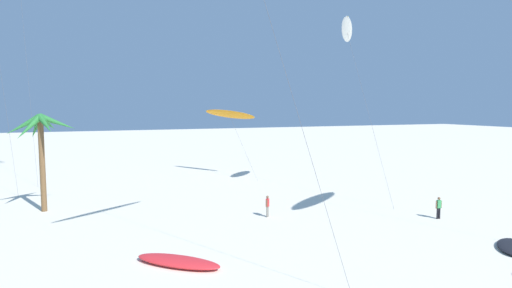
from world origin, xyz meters
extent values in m
cylinder|color=brown|center=(-12.38, 34.53, 3.78)|extent=(0.43, 0.43, 7.55)
cone|color=#287533|center=(-11.15, 34.73, 7.05)|extent=(2.77, 0.99, 1.53)
cone|color=#287533|center=(-11.97, 35.69, 7.01)|extent=(1.43, 2.73, 1.60)
cone|color=#287533|center=(-12.80, 35.48, 6.69)|extent=(1.49, 2.46, 2.15)
cone|color=#287533|center=(-13.56, 34.46, 6.90)|extent=(2.66, 0.71, 1.79)
cone|color=#287533|center=(-13.08, 33.69, 6.77)|extent=(2.05, 2.30, 2.02)
cone|color=#287533|center=(-11.92, 33.39, 7.00)|extent=(1.52, 2.71, 1.61)
cylinder|color=#4C4C51|center=(-16.21, 42.74, 10.83)|extent=(2.08, 2.39, 21.65)
ellipsoid|color=orange|center=(6.87, 45.66, 7.43)|extent=(5.02, 6.81, 1.70)
ellipsoid|color=#19B2B7|center=(6.87, 45.66, 7.46)|extent=(4.56, 6.51, 1.02)
cylinder|color=#4C4C51|center=(7.69, 43.08, 3.68)|extent=(1.64, 5.17, 7.37)
ellipsoid|color=white|center=(13.70, 31.34, 15.45)|extent=(4.01, 5.57, 2.24)
ellipsoid|color=yellow|center=(13.70, 31.34, 15.49)|extent=(3.53, 5.20, 1.66)
cylinder|color=#4C4C51|center=(13.84, 27.93, 7.68)|extent=(0.29, 6.84, 15.37)
cylinder|color=#4C4C51|center=(-0.32, 14.54, 8.61)|extent=(4.01, 3.77, 17.23)
cylinder|color=#4C4C51|center=(-14.68, 48.52, 10.58)|extent=(1.43, 5.34, 21.16)
ellipsoid|color=red|center=(-4.71, 19.19, 0.21)|extent=(4.60, 4.39, 0.42)
ellipsoid|color=blue|center=(-4.71, 19.19, 0.23)|extent=(2.47, 2.41, 0.25)
cylinder|color=slate|center=(3.46, 26.22, 0.41)|extent=(0.14, 0.14, 0.82)
cylinder|color=slate|center=(3.57, 26.34, 0.41)|extent=(0.14, 0.14, 0.82)
cube|color=red|center=(3.51, 26.28, 1.11)|extent=(0.35, 0.36, 0.59)
cylinder|color=brown|center=(3.38, 26.12, 1.07)|extent=(0.09, 0.09, 0.56)
cylinder|color=brown|center=(3.65, 26.44, 1.07)|extent=(0.09, 0.09, 0.56)
sphere|color=brown|center=(3.51, 26.28, 1.54)|extent=(0.21, 0.21, 0.21)
cylinder|color=black|center=(15.22, 21.03, 0.41)|extent=(0.14, 0.14, 0.82)
cylinder|color=black|center=(15.06, 21.05, 0.41)|extent=(0.14, 0.14, 0.82)
cube|color=#338C4C|center=(15.14, 21.04, 1.12)|extent=(0.32, 0.24, 0.59)
cylinder|color=brown|center=(15.35, 21.01, 1.08)|extent=(0.09, 0.09, 0.56)
cylinder|color=brown|center=(14.93, 21.07, 1.08)|extent=(0.09, 0.09, 0.56)
sphere|color=brown|center=(15.14, 21.04, 1.55)|extent=(0.21, 0.21, 0.21)
camera|label=1|loc=(-8.80, -2.06, 8.35)|focal=29.17mm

